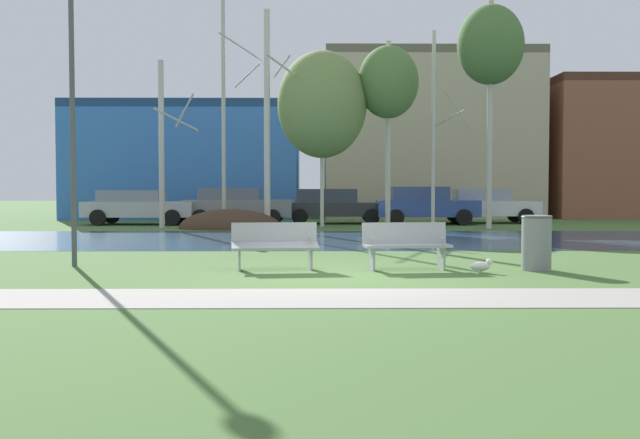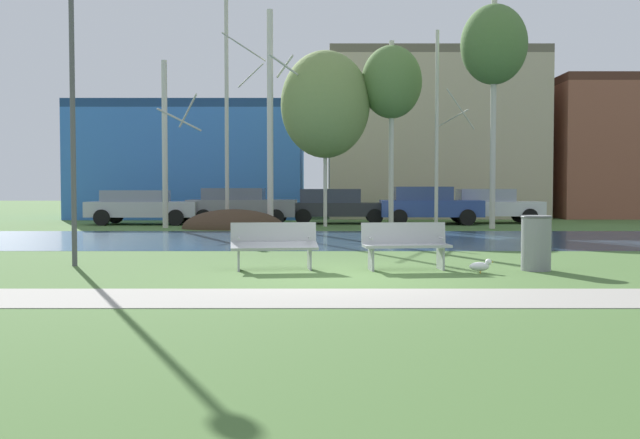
{
  "view_description": "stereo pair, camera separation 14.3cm",
  "coord_description": "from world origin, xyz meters",
  "px_view_note": "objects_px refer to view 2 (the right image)",
  "views": [
    {
      "loc": [
        -0.52,
        -12.8,
        1.54
      ],
      "look_at": [
        -0.39,
        1.38,
        0.93
      ],
      "focal_mm": 42.6,
      "sensor_mm": 36.0,
      "label": 1
    },
    {
      "loc": [
        -0.38,
        -12.8,
        1.54
      ],
      "look_at": [
        -0.39,
        1.38,
        0.93
      ],
      "focal_mm": 42.6,
      "sensor_mm": 36.0,
      "label": 2
    }
  ],
  "objects_px": {
    "trash_bin": "(537,242)",
    "parked_hatch_third_dark": "(337,205)",
    "bench_right": "(406,244)",
    "parked_wagon_fourth_blue": "(429,205)",
    "parked_van_nearest_silver": "(143,206)",
    "streetlamp": "(73,61)",
    "parked_sedan_second_grey": "(241,205)",
    "parked_suv_fifth_white": "(491,205)",
    "bench_left": "(275,244)",
    "seagull": "(481,266)"
  },
  "relations": [
    {
      "from": "trash_bin",
      "to": "parked_hatch_third_dark",
      "type": "height_order",
      "value": "parked_hatch_third_dark"
    },
    {
      "from": "bench_right",
      "to": "parked_wagon_fourth_blue",
      "type": "height_order",
      "value": "parked_wagon_fourth_blue"
    },
    {
      "from": "parked_hatch_third_dark",
      "to": "bench_right",
      "type": "bearing_deg",
      "value": -87.03
    },
    {
      "from": "trash_bin",
      "to": "parked_van_nearest_silver",
      "type": "distance_m",
      "value": 20.28
    },
    {
      "from": "streetlamp",
      "to": "parked_sedan_second_grey",
      "type": "xyz_separation_m",
      "value": [
        1.52,
        16.35,
        -3.16
      ]
    },
    {
      "from": "parked_wagon_fourth_blue",
      "to": "parked_sedan_second_grey",
      "type": "bearing_deg",
      "value": 178.98
    },
    {
      "from": "parked_van_nearest_silver",
      "to": "streetlamp",
      "type": "bearing_deg",
      "value": -81.35
    },
    {
      "from": "streetlamp",
      "to": "parked_suv_fifth_white",
      "type": "bearing_deg",
      "value": 55.23
    },
    {
      "from": "bench_right",
      "to": "bench_left",
      "type": "bearing_deg",
      "value": 180.0
    },
    {
      "from": "parked_sedan_second_grey",
      "to": "parked_hatch_third_dark",
      "type": "xyz_separation_m",
      "value": [
        3.93,
        0.52,
        -0.03
      ]
    },
    {
      "from": "bench_right",
      "to": "parked_sedan_second_grey",
      "type": "bearing_deg",
      "value": 105.88
    },
    {
      "from": "trash_bin",
      "to": "streetlamp",
      "type": "xyz_separation_m",
      "value": [
        -8.75,
        0.79,
        3.42
      ]
    },
    {
      "from": "bench_right",
      "to": "parked_hatch_third_dark",
      "type": "relative_size",
      "value": 0.37
    },
    {
      "from": "parked_hatch_third_dark",
      "to": "streetlamp",
      "type": "bearing_deg",
      "value": -107.9
    },
    {
      "from": "parked_sedan_second_grey",
      "to": "parked_suv_fifth_white",
      "type": "distance_m",
      "value": 10.48
    },
    {
      "from": "seagull",
      "to": "parked_van_nearest_silver",
      "type": "bearing_deg",
      "value": 120.13
    },
    {
      "from": "parked_sedan_second_grey",
      "to": "parked_suv_fifth_white",
      "type": "relative_size",
      "value": 1.09
    },
    {
      "from": "parked_hatch_third_dark",
      "to": "parked_wagon_fourth_blue",
      "type": "height_order",
      "value": "parked_wagon_fourth_blue"
    },
    {
      "from": "seagull",
      "to": "parked_wagon_fourth_blue",
      "type": "distance_m",
      "value": 17.56
    },
    {
      "from": "parked_hatch_third_dark",
      "to": "parked_suv_fifth_white",
      "type": "bearing_deg",
      "value": 3.13
    },
    {
      "from": "trash_bin",
      "to": "seagull",
      "type": "distance_m",
      "value": 1.27
    },
    {
      "from": "bench_left",
      "to": "parked_hatch_third_dark",
      "type": "xyz_separation_m",
      "value": [
        1.53,
        17.55,
        0.29
      ]
    },
    {
      "from": "bench_right",
      "to": "trash_bin",
      "type": "relative_size",
      "value": 1.63
    },
    {
      "from": "bench_left",
      "to": "seagull",
      "type": "relative_size",
      "value": 3.81
    },
    {
      "from": "bench_left",
      "to": "parked_wagon_fourth_blue",
      "type": "height_order",
      "value": "parked_wagon_fourth_blue"
    },
    {
      "from": "seagull",
      "to": "parked_suv_fifth_white",
      "type": "relative_size",
      "value": 0.11
    },
    {
      "from": "parked_van_nearest_silver",
      "to": "parked_wagon_fourth_blue",
      "type": "bearing_deg",
      "value": 0.5
    },
    {
      "from": "seagull",
      "to": "streetlamp",
      "type": "distance_m",
      "value": 8.63
    },
    {
      "from": "trash_bin",
      "to": "parked_suv_fifth_white",
      "type": "bearing_deg",
      "value": 79.89
    },
    {
      "from": "parked_van_nearest_silver",
      "to": "parked_sedan_second_grey",
      "type": "relative_size",
      "value": 1.02
    },
    {
      "from": "trash_bin",
      "to": "parked_suv_fifth_white",
      "type": "xyz_separation_m",
      "value": [
        3.21,
        18.02,
        0.24
      ]
    },
    {
      "from": "bench_right",
      "to": "parked_suv_fifth_white",
      "type": "height_order",
      "value": "parked_suv_fifth_white"
    },
    {
      "from": "parked_sedan_second_grey",
      "to": "bench_left",
      "type": "bearing_deg",
      "value": -81.96
    },
    {
      "from": "trash_bin",
      "to": "parked_hatch_third_dark",
      "type": "relative_size",
      "value": 0.23
    },
    {
      "from": "bench_right",
      "to": "streetlamp",
      "type": "xyz_separation_m",
      "value": [
        -6.36,
        0.68,
        3.48
      ]
    },
    {
      "from": "parked_hatch_third_dark",
      "to": "bench_left",
      "type": "bearing_deg",
      "value": -94.98
    },
    {
      "from": "seagull",
      "to": "trash_bin",
      "type": "bearing_deg",
      "value": 22.68
    },
    {
      "from": "parked_suv_fifth_white",
      "to": "parked_hatch_third_dark",
      "type": "bearing_deg",
      "value": -176.87
    },
    {
      "from": "bench_left",
      "to": "parked_hatch_third_dark",
      "type": "distance_m",
      "value": 17.62
    },
    {
      "from": "seagull",
      "to": "parked_hatch_third_dark",
      "type": "xyz_separation_m",
      "value": [
        -2.18,
        18.13,
        0.63
      ]
    },
    {
      "from": "parked_van_nearest_silver",
      "to": "parked_wagon_fourth_blue",
      "type": "height_order",
      "value": "parked_wagon_fourth_blue"
    },
    {
      "from": "bench_left",
      "to": "streetlamp",
      "type": "distance_m",
      "value": 5.28
    },
    {
      "from": "parked_sedan_second_grey",
      "to": "parked_wagon_fourth_blue",
      "type": "height_order",
      "value": "parked_wagon_fourth_blue"
    },
    {
      "from": "parked_van_nearest_silver",
      "to": "parked_wagon_fourth_blue",
      "type": "xyz_separation_m",
      "value": [
        11.65,
        0.1,
        0.05
      ]
    },
    {
      "from": "bench_left",
      "to": "parked_sedan_second_grey",
      "type": "height_order",
      "value": "parked_sedan_second_grey"
    },
    {
      "from": "seagull",
      "to": "parked_van_nearest_silver",
      "type": "distance_m",
      "value": 20.09
    },
    {
      "from": "streetlamp",
      "to": "parked_wagon_fourth_blue",
      "type": "bearing_deg",
      "value": 60.42
    },
    {
      "from": "bench_right",
      "to": "seagull",
      "type": "relative_size",
      "value": 3.81
    },
    {
      "from": "parked_suv_fifth_white",
      "to": "bench_left",
      "type": "bearing_deg",
      "value": -114.18
    },
    {
      "from": "bench_right",
      "to": "parked_van_nearest_silver",
      "type": "height_order",
      "value": "parked_van_nearest_silver"
    }
  ]
}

